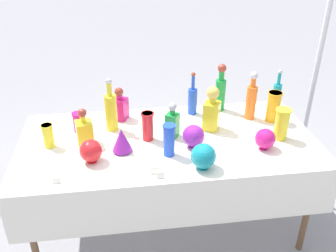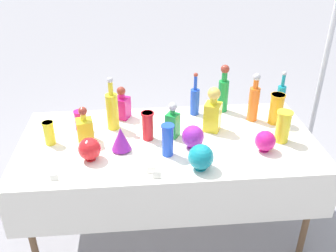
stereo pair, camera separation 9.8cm
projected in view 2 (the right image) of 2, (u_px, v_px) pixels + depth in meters
ground_plane at (168, 223)px, 2.89m from camera, size 40.00×40.00×0.00m
display_table at (169, 149)px, 2.52m from camera, size 1.98×0.96×0.76m
tall_bottle_0 at (112, 109)px, 2.58m from camera, size 0.08×0.08×0.39m
tall_bottle_1 at (254, 101)px, 2.68m from camera, size 0.08×0.08×0.36m
tall_bottle_2 at (195, 100)px, 2.78m from camera, size 0.07×0.07×0.33m
tall_bottle_3 at (223, 91)px, 2.81m from camera, size 0.08×0.08×0.37m
tall_bottle_4 at (281, 95)px, 2.87m from camera, size 0.06×0.06×0.31m
square_decanter_0 at (213, 111)px, 2.56m from camera, size 0.14×0.14×0.32m
square_decanter_1 at (173, 122)px, 2.50m from camera, size 0.11×0.11×0.25m
square_decanter_2 at (122, 105)px, 2.74m from camera, size 0.13×0.13×0.25m
square_decanter_3 at (85, 129)px, 2.44m from camera, size 0.12×0.12×0.26m
slender_vase_0 at (276, 108)px, 2.66m from camera, size 0.10×0.10×0.22m
slender_vase_1 at (168, 139)px, 2.30m from camera, size 0.08×0.08×0.21m
slender_vase_2 at (80, 120)px, 2.60m from camera, size 0.08×0.08×0.14m
slender_vase_3 at (49, 132)px, 2.43m from camera, size 0.08×0.08×0.16m
slender_vase_4 at (283, 126)px, 2.44m from camera, size 0.10×0.10×0.22m
slender_vase_5 at (148, 125)px, 2.47m from camera, size 0.09×0.09×0.20m
fluted_vase_0 at (121, 139)px, 2.36m from camera, size 0.13×0.13×0.16m
round_bowl_0 at (90, 149)px, 2.27m from camera, size 0.14×0.14×0.15m
round_bowl_1 at (193, 136)px, 2.39m from camera, size 0.14×0.14×0.15m
round_bowl_2 at (201, 157)px, 2.18m from camera, size 0.15×0.15×0.16m
round_bowl_3 at (265, 141)px, 2.36m from camera, size 0.13×0.13×0.14m
price_tag_left at (157, 175)px, 2.13m from camera, size 0.05×0.02×0.04m
price_tag_center at (152, 170)px, 2.17m from camera, size 0.05×0.02×0.04m
price_tag_right at (54, 178)px, 2.12m from camera, size 0.05×0.01×0.04m
canopy_pole at (322, 76)px, 3.00m from camera, size 0.18×0.18×2.42m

